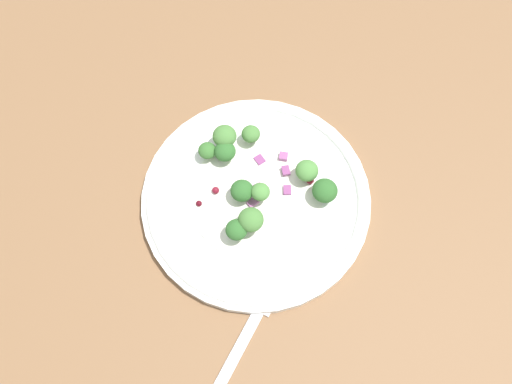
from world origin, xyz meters
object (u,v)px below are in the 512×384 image
Objects in this scene: plate at (256,198)px; fork at (238,350)px; broccoli_floret_1 at (307,171)px; broccoli_floret_2 at (260,192)px; broccoli_floret_0 at (237,230)px.

plate reaches higher than fork.
broccoli_floret_1 is 21.06cm from fork.
broccoli_floret_1 and broccoli_floret_2 have the same top height.
broccoli_floret_1 is at bearing 62.31° from broccoli_floret_2.
fork is at bearing -53.38° from broccoli_floret_0.
plate is at bearing -121.66° from broccoli_floret_1.
fork is (7.31, -9.84, -2.91)cm from broccoli_floret_0.
broccoli_floret_1 is 1.23× the size of broccoli_floret_2.
broccoli_floret_2 is 0.12× the size of fork.
broccoli_floret_1 is 0.14× the size of fork.
plate is at bearing -171.08° from broccoli_floret_2.
broccoli_floret_0 is at bearing 126.62° from fork.
fork is (7.76, -14.97, -3.01)cm from broccoli_floret_2.
broccoli_floret_0 is at bearing -85.01° from broccoli_floret_2.
broccoli_floret_1 is 5.98cm from broccoli_floret_2.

